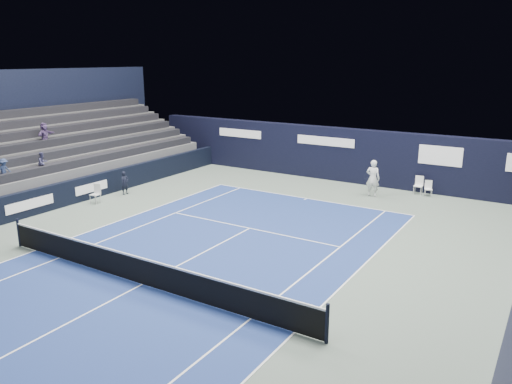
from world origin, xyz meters
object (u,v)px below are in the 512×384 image
line_judge_chair (96,192)px  folding_chair_back_b (428,187)px  folding_chair_back_a (419,182)px  tennis_player (373,178)px  tennis_net (141,270)px

line_judge_chair → folding_chair_back_b: bearing=28.1°
folding_chair_back_a → tennis_player: tennis_player is taller
folding_chair_back_b → tennis_net: bearing=-128.1°
folding_chair_back_a → tennis_player: (-1.94, -1.78, 0.32)m
line_judge_chair → folding_chair_back_a: bearing=29.8°
folding_chair_back_a → line_judge_chair: (-13.21, -10.25, -0.10)m
tennis_net → tennis_player: 14.37m
folding_chair_back_a → folding_chair_back_b: folding_chair_back_a is taller
line_judge_chair → tennis_net: bearing=-41.3°
folding_chair_back_a → line_judge_chair: folding_chair_back_a is taller
tennis_player → folding_chair_back_b: bearing=32.2°
folding_chair_back_a → tennis_player: 2.65m
folding_chair_back_b → folding_chair_back_a: bearing=138.6°
folding_chair_back_b → tennis_player: tennis_player is taller
folding_chair_back_a → tennis_player: size_ratio=0.50×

